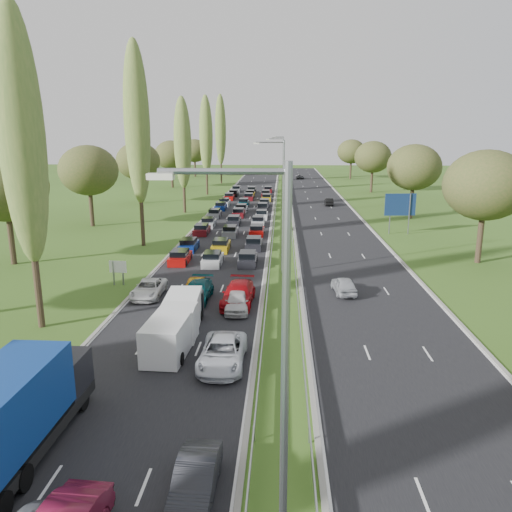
# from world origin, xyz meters

# --- Properties ---
(ground) EXTENTS (260.00, 260.00, 0.00)m
(ground) POSITION_xyz_m (4.50, 80.00, 0.00)
(ground) COLOR #335119
(ground) RESTS_ON ground
(near_carriageway) EXTENTS (10.50, 215.00, 0.04)m
(near_carriageway) POSITION_xyz_m (-2.25, 82.50, 0.00)
(near_carriageway) COLOR black
(near_carriageway) RESTS_ON ground
(far_carriageway) EXTENTS (10.50, 215.00, 0.04)m
(far_carriageway) POSITION_xyz_m (11.25, 82.50, 0.00)
(far_carriageway) COLOR black
(far_carriageway) RESTS_ON ground
(central_reservation) EXTENTS (2.36, 215.00, 0.32)m
(central_reservation) POSITION_xyz_m (4.50, 82.50, 0.55)
(central_reservation) COLOR gray
(central_reservation) RESTS_ON ground
(lamp_columns) EXTENTS (0.18, 140.18, 12.00)m
(lamp_columns) POSITION_xyz_m (4.50, 78.00, 6.00)
(lamp_columns) COLOR gray
(lamp_columns) RESTS_ON ground
(poplar_row) EXTENTS (2.80, 127.80, 22.44)m
(poplar_row) POSITION_xyz_m (-11.50, 68.17, 12.39)
(poplar_row) COLOR #2D2116
(poplar_row) RESTS_ON ground
(woodland_left) EXTENTS (8.00, 166.00, 11.10)m
(woodland_left) POSITION_xyz_m (-22.00, 62.63, 7.68)
(woodland_left) COLOR #2D2116
(woodland_left) RESTS_ON ground
(woodland_right) EXTENTS (8.00, 153.00, 11.10)m
(woodland_right) POSITION_xyz_m (24.00, 66.67, 7.68)
(woodland_right) COLOR #2D2116
(woodland_right) RESTS_ON ground
(traffic_queue_fill) EXTENTS (9.09, 67.71, 0.80)m
(traffic_queue_fill) POSITION_xyz_m (-2.27, 77.34, 0.44)
(traffic_queue_fill) COLOR #A50C0A
(traffic_queue_fill) RESTS_ON ground
(near_car_2) EXTENTS (2.16, 4.69, 1.30)m
(near_car_2) POSITION_xyz_m (-6.00, 35.61, 0.67)
(near_car_2) COLOR silver
(near_car_2) RESTS_ON near_carriageway
(near_car_7) EXTENTS (2.20, 5.07, 1.45)m
(near_car_7) POSITION_xyz_m (-2.04, 34.88, 0.75)
(near_car_7) COLOR #043F44
(near_car_7) RESTS_ON near_carriageway
(near_car_8) EXTENTS (2.19, 4.72, 1.56)m
(near_car_8) POSITION_xyz_m (-2.25, 35.27, 0.80)
(near_car_8) COLOR #C9840D
(near_car_8) RESTS_ON near_carriageway
(near_car_9) EXTENTS (1.47, 4.08, 1.34)m
(near_car_9) POSITION_xyz_m (1.48, 13.62, 0.69)
(near_car_9) COLOR black
(near_car_9) RESTS_ON near_carriageway
(near_car_10) EXTENTS (2.46, 5.28, 1.46)m
(near_car_10) POSITION_xyz_m (1.22, 23.93, 0.75)
(near_car_10) COLOR silver
(near_car_10) RESTS_ON near_carriageway
(near_car_11) EXTENTS (2.49, 5.61, 1.60)m
(near_car_11) POSITION_xyz_m (1.20, 34.15, 0.82)
(near_car_11) COLOR #9A090F
(near_car_11) RESTS_ON near_carriageway
(near_car_12) EXTENTS (1.81, 4.22, 1.42)m
(near_car_12) POSITION_xyz_m (1.24, 32.73, 0.73)
(near_car_12) COLOR silver
(near_car_12) RESTS_ON near_carriageway
(far_car_0) EXTENTS (1.93, 4.08, 1.35)m
(far_car_0) POSITION_xyz_m (9.45, 37.26, 0.69)
(far_car_0) COLOR #9FA2A8
(far_car_0) RESTS_ON far_carriageway
(far_car_1) EXTENTS (1.41, 4.02, 1.32)m
(far_car_1) POSITION_xyz_m (12.81, 88.62, 0.68)
(far_car_1) COLOR black
(far_car_1) RESTS_ON far_carriageway
(far_car_2) EXTENTS (2.37, 4.77, 1.30)m
(far_car_2) POSITION_xyz_m (9.38, 143.90, 0.67)
(far_car_2) COLOR slate
(far_car_2) RESTS_ON far_carriageway
(blue_lorry) EXTENTS (2.56, 9.21, 3.89)m
(blue_lorry) POSITION_xyz_m (-5.83, 15.43, 2.01)
(blue_lorry) COLOR black
(blue_lorry) RESTS_ON near_carriageway
(white_van_front) EXTENTS (2.15, 5.49, 2.21)m
(white_van_front) POSITION_xyz_m (-2.03, 25.81, 1.13)
(white_van_front) COLOR silver
(white_van_front) RESTS_ON near_carriageway
(white_van_rear) EXTENTS (2.15, 5.48, 2.20)m
(white_van_rear) POSITION_xyz_m (-2.02, 29.12, 1.13)
(white_van_rear) COLOR white
(white_van_rear) RESTS_ON near_carriageway
(info_sign) EXTENTS (1.50, 0.24, 2.10)m
(info_sign) POSITION_xyz_m (-9.40, 38.60, 1.37)
(info_sign) COLOR gray
(info_sign) RESTS_ON ground
(direction_sign) EXTENTS (3.99, 0.56, 5.20)m
(direction_sign) POSITION_xyz_m (19.40, 62.45, 3.57)
(direction_sign) COLOR gray
(direction_sign) RESTS_ON ground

